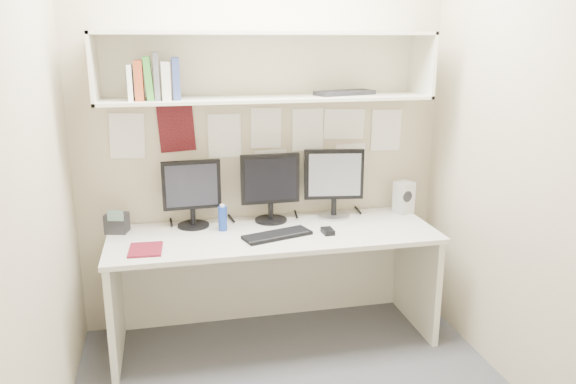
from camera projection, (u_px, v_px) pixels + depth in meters
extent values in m
cube|color=#B9AC8D|center=(263.00, 131.00, 3.64)|extent=(2.40, 0.02, 2.60)
cube|color=#B9AC8D|center=(373.00, 229.00, 1.75)|extent=(2.40, 0.02, 2.60)
cube|color=#B9AC8D|center=(31.00, 176.00, 2.44)|extent=(0.02, 2.00, 2.60)
cube|color=#B9AC8D|center=(521.00, 153.00, 2.94)|extent=(0.02, 2.00, 2.60)
cube|color=beige|center=(274.00, 234.00, 3.45)|extent=(2.00, 0.70, 0.03)
cube|color=beige|center=(265.00, 269.00, 3.86)|extent=(1.96, 0.02, 0.70)
cube|color=beige|center=(268.00, 98.00, 3.39)|extent=(2.00, 0.38, 0.02)
cube|color=beige|center=(267.00, 33.00, 3.29)|extent=(2.00, 0.38, 0.02)
cube|color=beige|center=(262.00, 65.00, 3.51)|extent=(2.00, 0.02, 0.40)
cube|color=beige|center=(94.00, 68.00, 3.14)|extent=(0.02, 0.38, 0.40)
cube|color=beige|center=(421.00, 65.00, 3.55)|extent=(0.02, 0.38, 0.40)
cylinder|color=black|center=(193.00, 225.00, 3.55)|extent=(0.20, 0.20, 0.01)
cylinder|color=black|center=(193.00, 217.00, 3.54)|extent=(0.03, 0.03, 0.10)
cube|color=black|center=(192.00, 185.00, 3.50)|extent=(0.36, 0.05, 0.31)
cube|color=black|center=(192.00, 186.00, 3.48)|extent=(0.32, 0.02, 0.26)
cylinder|color=black|center=(271.00, 220.00, 3.66)|extent=(0.21, 0.21, 0.02)
cylinder|color=black|center=(271.00, 211.00, 3.64)|extent=(0.03, 0.03, 0.10)
cube|color=black|center=(270.00, 179.00, 3.60)|extent=(0.38, 0.04, 0.32)
cube|color=black|center=(271.00, 180.00, 3.58)|extent=(0.33, 0.01, 0.28)
cylinder|color=#A5A5AA|center=(334.00, 216.00, 3.74)|extent=(0.21, 0.21, 0.02)
cylinder|color=black|center=(334.00, 207.00, 3.73)|extent=(0.04, 0.04, 0.11)
cube|color=black|center=(334.00, 174.00, 3.68)|extent=(0.39, 0.09, 0.33)
cube|color=#A2A2A6|center=(335.00, 175.00, 3.66)|extent=(0.34, 0.06, 0.28)
cube|color=black|center=(277.00, 235.00, 3.36)|extent=(0.44, 0.26, 0.02)
cube|color=black|center=(328.00, 231.00, 3.42)|extent=(0.07, 0.10, 0.03)
cube|color=#B5B5B1|center=(404.00, 197.00, 3.81)|extent=(0.14, 0.14, 0.22)
cylinder|color=black|center=(407.00, 197.00, 3.75)|extent=(0.07, 0.03, 0.08)
cylinder|color=navy|center=(223.00, 219.00, 3.46)|extent=(0.05, 0.05, 0.15)
cylinder|color=white|center=(222.00, 206.00, 3.44)|extent=(0.03, 0.03, 0.02)
cube|color=maroon|center=(146.00, 250.00, 3.14)|extent=(0.19, 0.23, 0.01)
cube|color=black|center=(117.00, 223.00, 3.43)|extent=(0.15, 0.14, 0.12)
cube|color=#4C6659|center=(115.00, 216.00, 3.36)|extent=(0.10, 0.03, 0.06)
cube|color=white|center=(130.00, 82.00, 3.16)|extent=(0.03, 0.16, 0.20)
cube|color=#A03C1D|center=(139.00, 80.00, 3.17)|extent=(0.05, 0.16, 0.22)
cube|color=#337C29|center=(149.00, 78.00, 3.17)|extent=(0.04, 0.16, 0.24)
cube|color=#4C4D51|center=(157.00, 76.00, 3.18)|extent=(0.03, 0.16, 0.27)
cube|color=beige|center=(166.00, 81.00, 3.20)|extent=(0.05, 0.16, 0.22)
cube|color=navy|center=(176.00, 79.00, 3.21)|extent=(0.04, 0.16, 0.24)
cube|color=black|center=(345.00, 93.00, 3.50)|extent=(0.40, 0.24, 0.03)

